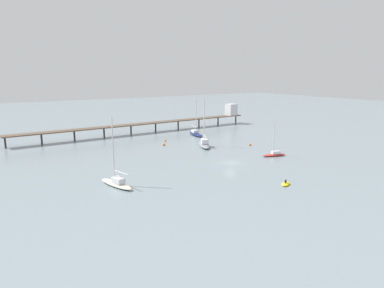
{
  "coord_description": "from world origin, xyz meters",
  "views": [
    {
      "loc": [
        -47.59,
        -57.85,
        19.77
      ],
      "look_at": [
        0.0,
        16.02,
        1.5
      ],
      "focal_mm": 32.18,
      "sensor_mm": 36.0,
      "label": 1
    }
  ],
  "objects": [
    {
      "name": "sailboat_gray",
      "position": [
        4.78,
        17.24,
        0.86
      ],
      "size": [
        6.54,
        9.69,
        13.12
      ],
      "color": "gray",
      "rests_on": "ground_plane"
    },
    {
      "name": "dinghy_yellow",
      "position": [
        -1.53,
        -17.37,
        0.21
      ],
      "size": [
        3.13,
        2.51,
        1.14
      ],
      "color": "yellow",
      "rests_on": "ground_plane"
    },
    {
      "name": "sailboat_cream",
      "position": [
        -27.32,
        -1.69,
        0.77
      ],
      "size": [
        4.05,
        8.88,
        12.25
      ],
      "color": "beige",
      "rests_on": "ground_plane"
    },
    {
      "name": "sailboat_red",
      "position": [
        12.85,
        -0.76,
        0.59
      ],
      "size": [
        6.32,
        3.07,
        8.38
      ],
      "color": "red",
      "rests_on": "ground_plane"
    },
    {
      "name": "mooring_buoy_inner",
      "position": [
        -3.87,
        24.39,
        0.35
      ],
      "size": [
        0.7,
        0.7,
        0.7
      ],
      "primitive_type": "sphere",
      "color": "orange",
      "rests_on": "ground_plane"
    },
    {
      "name": "ground_plane",
      "position": [
        0.0,
        0.0,
        0.0
      ],
      "size": [
        400.0,
        400.0,
        0.0
      ],
      "primitive_type": "plane",
      "color": "gray"
    },
    {
      "name": "pier",
      "position": [
        13.66,
        46.26,
        3.95
      ],
      "size": [
        83.96,
        6.72,
        7.76
      ],
      "color": "brown",
      "rests_on": "ground_plane"
    },
    {
      "name": "mooring_buoy_outer",
      "position": [
        16.22,
        11.56,
        0.33
      ],
      "size": [
        0.66,
        0.66,
        0.66
      ],
      "primitive_type": "sphere",
      "color": "orange",
      "rests_on": "ground_plane"
    },
    {
      "name": "sailboat_navy",
      "position": [
        12.36,
        33.11,
        0.7
      ],
      "size": [
        4.16,
        9.42,
        11.65
      ],
      "color": "navy",
      "rests_on": "ground_plane"
    },
    {
      "name": "mooring_buoy_far",
      "position": [
        -0.62,
        29.57,
        0.27
      ],
      "size": [
        0.54,
        0.54,
        0.54
      ],
      "primitive_type": "sphere",
      "color": "orange",
      "rests_on": "ground_plane"
    }
  ]
}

